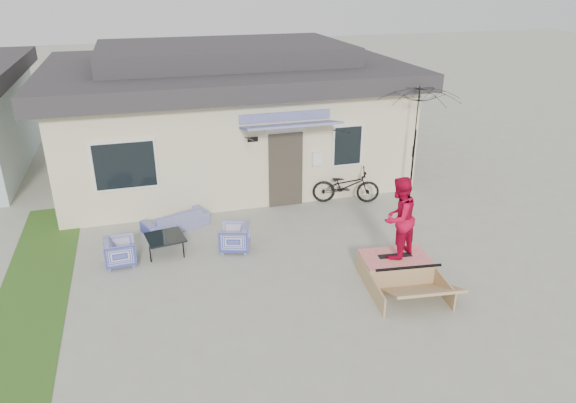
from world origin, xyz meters
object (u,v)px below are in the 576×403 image
object	(u,v)px
loveseat	(175,216)
skater	(399,217)
patio_umbrella	(415,142)
skateboard	(395,255)
armchair_right	(234,236)
skate_ramp	(395,267)
coffee_table	(166,244)
bicycle	(346,182)
armchair_left	(120,250)

from	to	relation	value
loveseat	skater	distance (m)	5.77
patio_umbrella	skateboard	size ratio (longest dim) A/B	3.90
armchair_right	loveseat	bearing A→B (deg)	-123.68
armchair_right	patio_umbrella	bearing A→B (deg)	123.10
skate_ramp	skater	world-z (taller)	skater
skater	armchair_right	bearing A→B (deg)	-63.87
armchair_right	patio_umbrella	size ratio (longest dim) A/B	0.24
coffee_table	skate_ramp	bearing A→B (deg)	-27.90
skateboard	skater	distance (m)	0.91
skate_ramp	patio_umbrella	bearing A→B (deg)	64.51
loveseat	armchair_right	world-z (taller)	armchair_right
bicycle	skateboard	world-z (taller)	bicycle
patio_umbrella	skater	distance (m)	4.29
skateboard	loveseat	bearing A→B (deg)	145.79
coffee_table	skater	world-z (taller)	skater
armchair_left	patio_umbrella	world-z (taller)	patio_umbrella
armchair_right	skateboard	xyz separation A→B (m)	(3.09, -2.11, 0.15)
patio_umbrella	skater	world-z (taller)	skater
loveseat	bicycle	distance (m)	4.84
armchair_left	coffee_table	xyz separation A→B (m)	(1.01, 0.27, -0.14)
armchair_left	skater	distance (m)	6.16
loveseat	skater	world-z (taller)	skater
armchair_right	bicycle	distance (m)	4.06
skater	skate_ramp	bearing A→B (deg)	53.80
armchair_right	skater	bearing A→B (deg)	73.22
loveseat	skateboard	distance (m)	5.67
coffee_table	loveseat	bearing A→B (deg)	74.90
armchair_right	skater	size ratio (longest dim) A/B	0.39
patio_umbrella	skate_ramp	bearing A→B (deg)	-122.19
coffee_table	patio_umbrella	distance (m)	7.23
armchair_left	skate_ramp	size ratio (longest dim) A/B	0.36
armchair_left	coffee_table	distance (m)	1.05
loveseat	skate_ramp	bearing A→B (deg)	117.91
patio_umbrella	armchair_right	bearing A→B (deg)	-164.49
armchair_right	armchair_left	bearing A→B (deg)	-73.31
armchair_left	skate_ramp	distance (m)	6.08
patio_umbrella	skater	size ratio (longest dim) A/B	1.60
loveseat	skate_ramp	size ratio (longest dim) A/B	0.89
bicycle	skate_ramp	bearing A→B (deg)	-169.88
skater	bicycle	bearing A→B (deg)	-126.40
armchair_right	skater	xyz separation A→B (m)	(3.09, -2.11, 1.06)
patio_umbrella	skate_ramp	distance (m)	4.58
armchair_right	skater	world-z (taller)	skater
skate_ramp	skateboard	size ratio (longest dim) A/B	2.58
bicycle	armchair_left	bearing A→B (deg)	123.92
armchair_left	coffee_table	size ratio (longest dim) A/B	0.82
coffee_table	armchair_right	bearing A→B (deg)	-10.99
armchair_left	armchair_right	bearing A→B (deg)	-93.75
coffee_table	skate_ramp	size ratio (longest dim) A/B	0.44
armchair_left	skater	bearing A→B (deg)	-113.65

